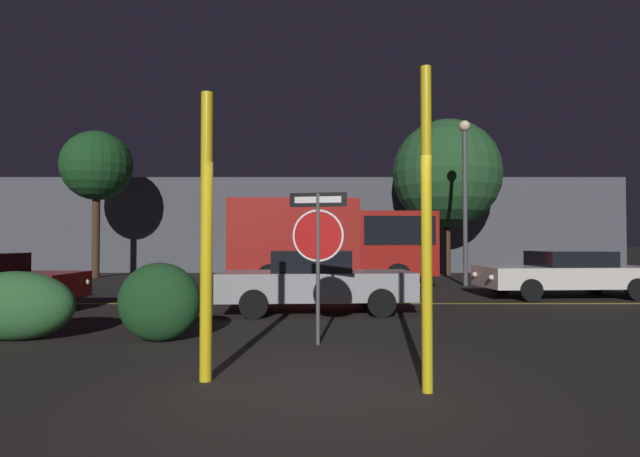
{
  "coord_description": "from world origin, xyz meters",
  "views": [
    {
      "loc": [
        -0.02,
        -5.46,
        1.59
      ],
      "look_at": [
        -0.02,
        5.27,
        1.86
      ],
      "focal_mm": 28.0,
      "sensor_mm": 36.0,
      "label": 1
    }
  ],
  "objects_px": {
    "street_lamp": "(465,182)",
    "tree_1": "(447,174)",
    "hedge_bush_0": "(15,306)",
    "passing_car_3": "(566,273)",
    "delivery_truck": "(334,239)",
    "yellow_pole_left": "(206,236)",
    "tree_0": "(97,167)",
    "yellow_pole_right": "(427,228)",
    "stop_sign": "(318,236)",
    "passing_car_2": "(315,281)",
    "hedge_bush_1": "(159,302)"
  },
  "relations": [
    {
      "from": "yellow_pole_left",
      "to": "tree_0",
      "type": "xyz_separation_m",
      "value": [
        -8.45,
        15.97,
        3.19
      ]
    },
    {
      "from": "delivery_truck",
      "to": "hedge_bush_1",
      "type": "bearing_deg",
      "value": -21.29
    },
    {
      "from": "street_lamp",
      "to": "tree_1",
      "type": "xyz_separation_m",
      "value": [
        0.73,
        5.44,
        1.03
      ]
    },
    {
      "from": "delivery_truck",
      "to": "tree_1",
      "type": "bearing_deg",
      "value": 131.22
    },
    {
      "from": "hedge_bush_0",
      "to": "passing_car_3",
      "type": "relative_size",
      "value": 0.39
    },
    {
      "from": "stop_sign",
      "to": "tree_1",
      "type": "xyz_separation_m",
      "value": [
        5.95,
        15.51,
        3.07
      ]
    },
    {
      "from": "yellow_pole_left",
      "to": "tree_1",
      "type": "distance_m",
      "value": 19.19
    },
    {
      "from": "tree_0",
      "to": "street_lamp",
      "type": "bearing_deg",
      "value": -14.61
    },
    {
      "from": "stop_sign",
      "to": "hedge_bush_0",
      "type": "bearing_deg",
      "value": -172.02
    },
    {
      "from": "yellow_pole_right",
      "to": "street_lamp",
      "type": "height_order",
      "value": "street_lamp"
    },
    {
      "from": "hedge_bush_1",
      "to": "yellow_pole_left",
      "type": "bearing_deg",
      "value": -60.71
    },
    {
      "from": "stop_sign",
      "to": "delivery_truck",
      "type": "relative_size",
      "value": 0.32
    },
    {
      "from": "street_lamp",
      "to": "delivery_truck",
      "type": "bearing_deg",
      "value": -179.59
    },
    {
      "from": "hedge_bush_0",
      "to": "delivery_truck",
      "type": "xyz_separation_m",
      "value": [
        5.39,
        9.72,
        1.11
      ]
    },
    {
      "from": "stop_sign",
      "to": "yellow_pole_right",
      "type": "xyz_separation_m",
      "value": [
        1.16,
        -2.42,
        0.06
      ]
    },
    {
      "from": "passing_car_3",
      "to": "yellow_pole_left",
      "type": "bearing_deg",
      "value": 131.6
    },
    {
      "from": "hedge_bush_1",
      "to": "passing_car_3",
      "type": "bearing_deg",
      "value": 33.08
    },
    {
      "from": "passing_car_3",
      "to": "tree_1",
      "type": "relative_size",
      "value": 0.68
    },
    {
      "from": "passing_car_2",
      "to": "street_lamp",
      "type": "height_order",
      "value": "street_lamp"
    },
    {
      "from": "yellow_pole_left",
      "to": "passing_car_3",
      "type": "bearing_deg",
      "value": 45.58
    },
    {
      "from": "yellow_pole_right",
      "to": "street_lamp",
      "type": "bearing_deg",
      "value": 72.02
    },
    {
      "from": "yellow_pole_right",
      "to": "passing_car_3",
      "type": "relative_size",
      "value": 0.7
    },
    {
      "from": "street_lamp",
      "to": "tree_1",
      "type": "bearing_deg",
      "value": 82.32
    },
    {
      "from": "delivery_truck",
      "to": "street_lamp",
      "type": "height_order",
      "value": "street_lamp"
    },
    {
      "from": "hedge_bush_0",
      "to": "delivery_truck",
      "type": "distance_m",
      "value": 11.17
    },
    {
      "from": "yellow_pole_left",
      "to": "hedge_bush_1",
      "type": "height_order",
      "value": "yellow_pole_left"
    },
    {
      "from": "hedge_bush_1",
      "to": "street_lamp",
      "type": "height_order",
      "value": "street_lamp"
    },
    {
      "from": "yellow_pole_left",
      "to": "street_lamp",
      "type": "height_order",
      "value": "street_lamp"
    },
    {
      "from": "yellow_pole_left",
      "to": "hedge_bush_0",
      "type": "relative_size",
      "value": 1.72
    },
    {
      "from": "tree_1",
      "to": "passing_car_2",
      "type": "bearing_deg",
      "value": -116.61
    },
    {
      "from": "yellow_pole_left",
      "to": "delivery_truck",
      "type": "bearing_deg",
      "value": 81.51
    },
    {
      "from": "tree_1",
      "to": "yellow_pole_right",
      "type": "bearing_deg",
      "value": -104.95
    },
    {
      "from": "street_lamp",
      "to": "tree_1",
      "type": "distance_m",
      "value": 5.58
    },
    {
      "from": "tree_0",
      "to": "tree_1",
      "type": "xyz_separation_m",
      "value": [
        15.67,
        1.54,
        -0.1
      ]
    },
    {
      "from": "hedge_bush_0",
      "to": "tree_0",
      "type": "relative_size",
      "value": 0.3
    },
    {
      "from": "hedge_bush_1",
      "to": "tree_1",
      "type": "xyz_separation_m",
      "value": [
        8.47,
        15.27,
        4.12
      ]
    },
    {
      "from": "passing_car_2",
      "to": "yellow_pole_right",
      "type": "bearing_deg",
      "value": 7.95
    },
    {
      "from": "yellow_pole_right",
      "to": "tree_0",
      "type": "height_order",
      "value": "tree_0"
    },
    {
      "from": "passing_car_3",
      "to": "tree_0",
      "type": "height_order",
      "value": "tree_0"
    },
    {
      "from": "stop_sign",
      "to": "tree_1",
      "type": "relative_size",
      "value": 0.32
    },
    {
      "from": "tree_0",
      "to": "tree_1",
      "type": "height_order",
      "value": "tree_1"
    },
    {
      "from": "stop_sign",
      "to": "hedge_bush_0",
      "type": "xyz_separation_m",
      "value": [
        -4.87,
        0.33,
        -1.11
      ]
    },
    {
      "from": "yellow_pole_left",
      "to": "yellow_pole_right",
      "type": "xyz_separation_m",
      "value": [
        2.43,
        -0.43,
        0.08
      ]
    },
    {
      "from": "passing_car_3",
      "to": "hedge_bush_0",
      "type": "bearing_deg",
      "value": 113.28
    },
    {
      "from": "hedge_bush_1",
      "to": "passing_car_2",
      "type": "relative_size",
      "value": 0.29
    },
    {
      "from": "passing_car_3",
      "to": "delivery_truck",
      "type": "xyz_separation_m",
      "value": [
        -6.47,
        3.61,
        0.99
      ]
    },
    {
      "from": "hedge_bush_0",
      "to": "delivery_truck",
      "type": "bearing_deg",
      "value": 60.97
    },
    {
      "from": "street_lamp",
      "to": "tree_0",
      "type": "distance_m",
      "value": 15.48
    },
    {
      "from": "stop_sign",
      "to": "yellow_pole_left",
      "type": "height_order",
      "value": "yellow_pole_left"
    },
    {
      "from": "yellow_pole_left",
      "to": "passing_car_2",
      "type": "distance_m",
      "value": 5.66
    }
  ]
}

